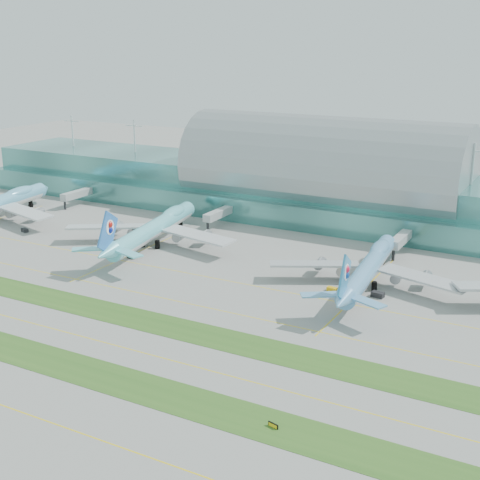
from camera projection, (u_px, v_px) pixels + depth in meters
The scene contains 16 objects.
ground at pixel (142, 324), 179.86m from camera, with size 700.00×700.00×0.00m, color gray.
terminal at pixel (323, 184), 283.92m from camera, with size 340.00×69.10×36.00m.
grass_strip_near at pixel (70, 366), 156.33m from camera, with size 420.00×12.00×0.08m, color #2D591E.
grass_strip_far at pixel (147, 321), 181.53m from camera, with size 420.00×12.00×0.08m, color #2D591E.
taxiline_a at pixel (4, 406), 139.54m from camera, with size 420.00×0.35×0.01m, color yellow.
taxiline_b at pixel (109, 344), 168.10m from camera, with size 420.00×0.35×0.01m, color yellow.
taxiline_c at pixel (179, 302), 194.98m from camera, with size 420.00×0.35×0.01m, color yellow.
taxiline_d at pixel (218, 279), 213.46m from camera, with size 420.00×0.35×0.01m, color yellow.
airliner_b at pixel (155, 227), 247.52m from camera, with size 66.82×76.68×21.19m.
airliner_c at pixel (369, 267), 206.44m from camera, with size 62.14×70.87×19.50m.
gse_b at pixel (25, 230), 264.99m from camera, with size 3.17×1.77×1.43m, color black.
gse_c at pixel (112, 245), 246.25m from camera, with size 3.26×1.94×1.58m, color black.
gse_d at pixel (132, 256), 233.35m from camera, with size 3.02×1.76×1.35m, color black.
gse_e at pixel (332, 289), 202.94m from camera, with size 3.04×1.54×1.21m, color #ECAF0D.
gse_f at pixel (378, 295), 198.13m from camera, with size 3.67×2.23×1.60m, color black.
taxiway_sign_east at pixel (273, 425), 131.59m from camera, with size 2.44×0.85×1.04m.
Camera 1 is at (102.65, -132.69, 73.57)m, focal length 50.00 mm.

